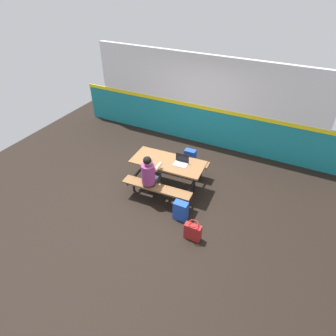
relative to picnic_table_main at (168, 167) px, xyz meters
name	(u,v)px	position (x,y,z in m)	size (l,w,h in m)	color
ground_plane	(164,185)	(-0.11, 0.00, -0.58)	(10.00, 10.00, 0.02)	black
accent_backdrop	(202,103)	(-0.11, 2.40, 0.67)	(8.00, 0.14, 2.60)	teal
picnic_table_main	(168,167)	(0.00, 0.00, 0.00)	(1.75, 1.63, 0.74)	brown
student_nearer	(150,174)	(-0.17, -0.57, 0.13)	(0.37, 0.53, 1.21)	#2D2D38
laptop_silver	(181,162)	(0.31, 0.05, 0.21)	(0.33, 0.24, 0.22)	silver
backpack_dark	(181,211)	(0.73, -0.86, -0.36)	(0.30, 0.22, 0.44)	#1E47B2
tote_bag_bright	(193,231)	(1.18, -1.27, -0.38)	(0.34, 0.21, 0.43)	maroon
satchel_spare	(190,157)	(0.10, 1.14, -0.36)	(0.30, 0.22, 0.44)	#1E47B2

